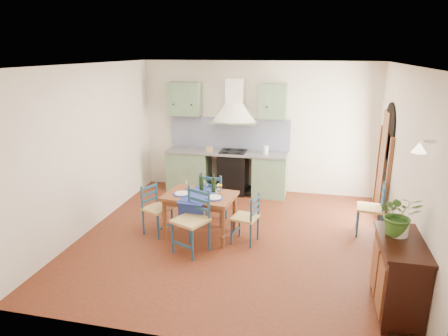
{
  "coord_description": "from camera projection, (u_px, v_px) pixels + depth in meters",
  "views": [
    {
      "loc": [
        1.18,
        -5.92,
        3.01
      ],
      "look_at": [
        -0.23,
        0.3,
        1.12
      ],
      "focal_mm": 32.0,
      "sensor_mm": 36.0,
      "label": 1
    }
  ],
  "objects": [
    {
      "name": "chair_left",
      "position": [
        156.0,
        209.0,
        6.72
      ],
      "size": [
        0.52,
        0.52,
        0.85
      ],
      "color": "navy",
      "rests_on": "ground"
    },
    {
      "name": "chair_spare",
      "position": [
        372.0,
        209.0,
        6.65
      ],
      "size": [
        0.46,
        0.46,
        0.91
      ],
      "color": "navy",
      "rests_on": "ground"
    },
    {
      "name": "chair_far",
      "position": [
        213.0,
        197.0,
        7.12
      ],
      "size": [
        0.46,
        0.46,
        0.95
      ],
      "color": "navy",
      "rests_on": "ground"
    },
    {
      "name": "back_wall",
      "position": [
        233.0,
        145.0,
        8.59
      ],
      "size": [
        5.0,
        0.96,
        2.8
      ],
      "color": "silver",
      "rests_on": "ground"
    },
    {
      "name": "floor",
      "position": [
        233.0,
        238.0,
        6.65
      ],
      "size": [
        5.0,
        5.0,
        0.0
      ],
      "primitive_type": "plane",
      "color": "#4B1B10",
      "rests_on": "ground"
    },
    {
      "name": "right_wall",
      "position": [
        400.0,
        166.0,
        6.0
      ],
      "size": [
        0.26,
        5.0,
        2.8
      ],
      "color": "silver",
      "rests_on": "ground"
    },
    {
      "name": "sideboard",
      "position": [
        398.0,
        274.0,
        4.64
      ],
      "size": [
        0.5,
        1.05,
        0.94
      ],
      "color": "black",
      "rests_on": "ground"
    },
    {
      "name": "dining_table",
      "position": [
        200.0,
        199.0,
        6.58
      ],
      "size": [
        1.21,
        0.93,
        1.04
      ],
      "color": "brown",
      "rests_on": "ground"
    },
    {
      "name": "ceiling",
      "position": [
        234.0,
        64.0,
        5.85
      ],
      "size": [
        5.0,
        5.0,
        0.01
      ],
      "primitive_type": "cube",
      "color": "white",
      "rests_on": "back_wall"
    },
    {
      "name": "chair_right",
      "position": [
        247.0,
        218.0,
        6.39
      ],
      "size": [
        0.46,
        0.46,
        0.82
      ],
      "color": "navy",
      "rests_on": "ground"
    },
    {
      "name": "chair_near",
      "position": [
        192.0,
        220.0,
        6.08
      ],
      "size": [
        0.61,
        0.61,
        1.0
      ],
      "color": "navy",
      "rests_on": "ground"
    },
    {
      "name": "potted_plant",
      "position": [
        399.0,
        215.0,
        4.6
      ],
      "size": [
        0.47,
        0.41,
        0.51
      ],
      "primitive_type": "imported",
      "rotation": [
        0.0,
        0.0,
        0.03
      ],
      "color": "#325F1F",
      "rests_on": "sideboard"
    },
    {
      "name": "left_wall",
      "position": [
        90.0,
        149.0,
        6.78
      ],
      "size": [
        0.04,
        5.0,
        2.8
      ],
      "primitive_type": "cube",
      "color": "silver",
      "rests_on": "ground"
    }
  ]
}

